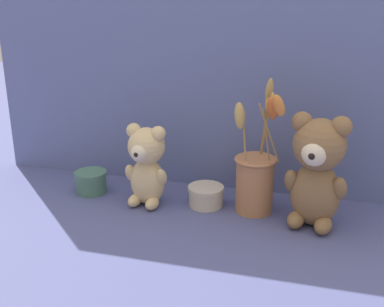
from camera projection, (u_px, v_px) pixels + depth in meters
ground_plane at (190, 209)px, 1.21m from camera, size 4.00×4.00×0.00m
backdrop_wall at (207, 77)px, 1.26m from camera, size 1.22×0.02×0.61m
teddy_bear_large at (317, 169)px, 1.08m from camera, size 0.15×0.13×0.27m
teddy_bear_medium at (146, 164)px, 1.20m from camera, size 0.12×0.11×0.21m
flower_vase at (256, 175)px, 1.17m from camera, size 0.13×0.13×0.33m
decorative_tin_tall at (91, 182)px, 1.30m from camera, size 0.09×0.09×0.06m
decorative_tin_short at (206, 196)px, 1.22m from camera, size 0.09×0.09×0.05m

